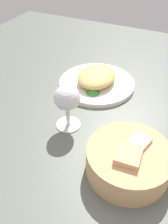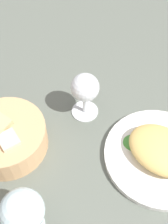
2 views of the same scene
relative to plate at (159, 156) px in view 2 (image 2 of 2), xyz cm
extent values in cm
cube|color=#596056|center=(15.57, 5.23, -1.70)|extent=(140.00, 140.00, 2.00)
cylinder|color=white|center=(0.00, 0.00, 0.00)|extent=(24.35, 24.35, 1.40)
ellipsoid|color=#E0B864|center=(0.00, 0.00, 2.73)|extent=(14.99, 11.60, 4.05)
cone|color=#418935|center=(6.29, 1.35, 1.57)|extent=(4.26, 4.26, 1.75)
cylinder|color=tan|center=(28.15, 18.93, 2.44)|extent=(18.00, 18.00, 6.29)
cube|color=beige|center=(25.09, 20.03, 4.32)|extent=(5.19, 4.90, 4.26)
cylinder|color=silver|center=(20.75, 0.54, -0.40)|extent=(6.54, 6.54, 0.60)
cylinder|color=silver|center=(20.75, 0.54, 2.44)|extent=(1.00, 1.00, 5.08)
sphere|color=silver|center=(20.75, 0.54, 8.28)|extent=(6.60, 6.60, 6.60)
cylinder|color=silver|center=(11.54, 28.50, 2.01)|extent=(1.00, 1.00, 4.21)
sphere|color=silver|center=(11.54, 28.50, 8.02)|extent=(7.81, 7.81, 7.81)
camera|label=1|loc=(61.15, 23.94, 42.97)|focal=38.24mm
camera|label=2|loc=(-6.76, 34.36, 57.25)|focal=46.84mm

